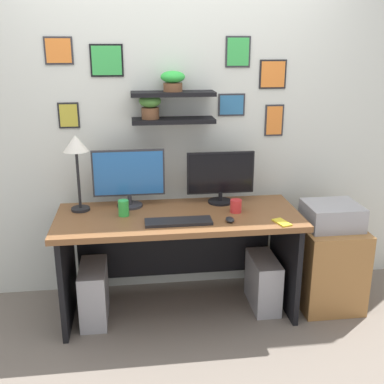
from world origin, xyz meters
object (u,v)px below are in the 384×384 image
object	(u,v)px
monitor_left	(129,177)
coffee_mug	(236,206)
printer	(332,215)
monitor_right	(221,176)
drawer_cabinet	(327,265)
computer_tower_left	(94,293)
desk	(178,239)
computer_tower_right	(263,282)
water_cup	(124,208)
computer_mouse	(230,220)
keyboard	(178,222)
desk_lamp	(76,151)
cell_phone	(282,222)

from	to	relation	value
monitor_left	coffee_mug	bearing A→B (deg)	-16.91
printer	monitor_right	bearing A→B (deg)	162.77
coffee_mug	drawer_cabinet	bearing A→B (deg)	-1.37
monitor_right	computer_tower_left	bearing A→B (deg)	-165.12
desk	drawer_cabinet	size ratio (longest dim) A/B	2.73
drawer_cabinet	computer_tower_right	xyz separation A→B (m)	(-0.48, 0.01, -0.12)
drawer_cabinet	monitor_right	bearing A→B (deg)	162.77
coffee_mug	water_cup	distance (m)	0.77
computer_mouse	computer_tower_right	distance (m)	0.67
monitor_right	drawer_cabinet	xyz separation A→B (m)	(0.77, -0.24, -0.64)
computer_mouse	computer_tower_left	bearing A→B (deg)	170.93
coffee_mug	computer_mouse	bearing A→B (deg)	-114.18
desk	computer_mouse	distance (m)	0.46
keyboard	computer_tower_right	distance (m)	0.87
water_cup	drawer_cabinet	distance (m)	1.56
computer_mouse	desk_lamp	size ratio (longest dim) A/B	0.17
printer	computer_tower_left	world-z (taller)	printer
printer	computer_tower_left	size ratio (longest dim) A/B	0.94
water_cup	desk_lamp	bearing A→B (deg)	153.77
desk	computer_tower_left	xyz separation A→B (m)	(-0.60, -0.09, -0.34)
cell_phone	computer_tower_right	distance (m)	0.61
keyboard	water_cup	size ratio (longest dim) A/B	4.00
monitor_left	keyboard	distance (m)	0.54
desk	computer_mouse	xyz separation A→B (m)	(0.32, -0.23, 0.22)
desk	computer_tower_left	world-z (taller)	desk
computer_tower_left	computer_tower_right	xyz separation A→B (m)	(1.23, 0.02, -0.01)
monitor_left	computer_mouse	size ratio (longest dim) A/B	5.67
computer_mouse	computer_tower_left	xyz separation A→B (m)	(-0.93, 0.15, -0.56)
printer	computer_tower_right	bearing A→B (deg)	178.52
monitor_right	cell_phone	distance (m)	0.60
keyboard	water_cup	world-z (taller)	water_cup
monitor_left	cell_phone	size ratio (longest dim) A/B	3.64
keyboard	computer_mouse	world-z (taller)	computer_mouse
water_cup	monitor_right	bearing A→B (deg)	15.36
drawer_cabinet	printer	size ratio (longest dim) A/B	1.61
desk	monitor_right	xyz separation A→B (m)	(0.33, 0.16, 0.41)
keyboard	computer_mouse	size ratio (longest dim) A/B	4.89
desk	coffee_mug	bearing A→B (deg)	-8.62
computer_mouse	drawer_cabinet	bearing A→B (deg)	11.41
drawer_cabinet	computer_tower_left	size ratio (longest dim) A/B	1.52
computer_mouse	drawer_cabinet	distance (m)	0.92
keyboard	monitor_right	bearing A→B (deg)	47.41
monitor_left	computer_tower_left	xyz separation A→B (m)	(-0.27, -0.25, -0.77)
computer_mouse	water_cup	distance (m)	0.73
computer_mouse	printer	distance (m)	0.80
desk	keyboard	size ratio (longest dim) A/B	3.81
water_cup	printer	distance (m)	1.48
computer_mouse	desk_lamp	bearing A→B (deg)	160.57
monitor_left	drawer_cabinet	xyz separation A→B (m)	(1.43, -0.24, -0.67)
monitor_left	computer_tower_right	distance (m)	1.25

